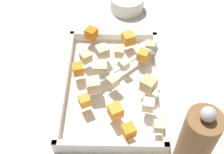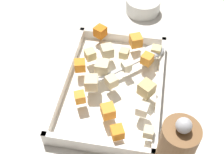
# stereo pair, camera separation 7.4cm
# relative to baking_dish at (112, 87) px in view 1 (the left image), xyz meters

# --- Properties ---
(ground_plane) EXTENTS (4.00, 4.00, 0.00)m
(ground_plane) POSITION_rel_baking_dish_xyz_m (-0.01, 0.01, -0.01)
(ground_plane) COLOR beige
(baking_dish) EXTENTS (0.37, 0.25, 0.04)m
(baking_dish) POSITION_rel_baking_dish_xyz_m (0.00, 0.00, 0.00)
(baking_dish) COLOR white
(baking_dish) RESTS_ON ground_plane
(carrot_chunk_near_right) EXTENTS (0.04, 0.04, 0.03)m
(carrot_chunk_near_right) POSITION_rel_baking_dish_xyz_m (-0.16, -0.06, 0.05)
(carrot_chunk_near_right) COLOR orange
(carrot_chunk_near_right) RESTS_ON baking_dish
(carrot_chunk_under_handle) EXTENTS (0.03, 0.03, 0.03)m
(carrot_chunk_under_handle) POSITION_rel_baking_dish_xyz_m (-0.02, -0.09, 0.04)
(carrot_chunk_under_handle) COLOR orange
(carrot_chunk_under_handle) RESTS_ON baking_dish
(carrot_chunk_center) EXTENTS (0.04, 0.04, 0.03)m
(carrot_chunk_center) POSITION_rel_baking_dish_xyz_m (0.15, 0.04, 0.04)
(carrot_chunk_center) COLOR orange
(carrot_chunk_center) RESTS_ON baking_dish
(carrot_chunk_heap_top) EXTENTS (0.04, 0.04, 0.03)m
(carrot_chunk_heap_top) POSITION_rel_baking_dish_xyz_m (-0.07, 0.08, 0.04)
(carrot_chunk_heap_top) COLOR orange
(carrot_chunk_heap_top) RESTS_ON baking_dish
(carrot_chunk_back_center) EXTENTS (0.04, 0.04, 0.03)m
(carrot_chunk_back_center) POSITION_rel_baking_dish_xyz_m (-0.14, 0.04, 0.05)
(carrot_chunk_back_center) COLOR orange
(carrot_chunk_back_center) RESTS_ON baking_dish
(carrot_chunk_near_spoon) EXTENTS (0.04, 0.04, 0.03)m
(carrot_chunk_near_spoon) POSITION_rel_baking_dish_xyz_m (0.11, 0.01, 0.05)
(carrot_chunk_near_spoon) COLOR orange
(carrot_chunk_near_spoon) RESTS_ON baking_dish
(carrot_chunk_front_center) EXTENTS (0.03, 0.03, 0.02)m
(carrot_chunk_front_center) POSITION_rel_baking_dish_xyz_m (0.08, -0.06, 0.04)
(carrot_chunk_front_center) COLOR orange
(carrot_chunk_front_center) RESTS_ON baking_dish
(potato_chunk_far_right) EXTENTS (0.05, 0.05, 0.03)m
(potato_chunk_far_right) POSITION_rel_baking_dish_xyz_m (0.03, 0.09, 0.05)
(potato_chunk_far_right) COLOR tan
(potato_chunk_far_right) RESTS_ON baking_dish
(potato_chunk_mid_right) EXTENTS (0.02, 0.02, 0.02)m
(potato_chunk_mid_right) POSITION_rel_baking_dish_xyz_m (0.14, 0.10, 0.04)
(potato_chunk_mid_right) COLOR beige
(potato_chunk_mid_right) RESTS_ON baking_dish
(potato_chunk_far_left) EXTENTS (0.04, 0.04, 0.03)m
(potato_chunk_far_left) POSITION_rel_baking_dish_xyz_m (0.03, -0.05, 0.05)
(potato_chunk_far_left) COLOR beige
(potato_chunk_far_left) RESTS_ON baking_dish
(potato_chunk_corner_nw) EXTENTS (0.03, 0.03, 0.02)m
(potato_chunk_corner_nw) POSITION_rel_baking_dish_xyz_m (-0.09, 0.02, 0.04)
(potato_chunk_corner_nw) COLOR #E0CC89
(potato_chunk_corner_nw) RESTS_ON baking_dish
(potato_chunk_corner_se) EXTENTS (0.04, 0.04, 0.03)m
(potato_chunk_corner_se) POSITION_rel_baking_dish_xyz_m (-0.08, -0.03, 0.05)
(potato_chunk_corner_se) COLOR beige
(potato_chunk_corner_se) RESTS_ON baking_dish
(potato_chunk_near_left) EXTENTS (0.03, 0.03, 0.03)m
(potato_chunk_near_left) POSITION_rel_baking_dish_xyz_m (-0.02, -0.03, 0.05)
(potato_chunk_near_left) COLOR beige
(potato_chunk_near_left) RESTS_ON baking_dish
(potato_chunk_corner_ne) EXTENTS (0.04, 0.04, 0.03)m
(potato_chunk_corner_ne) POSITION_rel_baking_dish_xyz_m (0.02, 0.00, 0.04)
(potato_chunk_corner_ne) COLOR beige
(potato_chunk_corner_ne) RESTS_ON baking_dish
(potato_chunk_mid_left) EXTENTS (0.04, 0.04, 0.03)m
(potato_chunk_mid_left) POSITION_rel_baking_dish_xyz_m (-0.07, -0.07, 0.04)
(potato_chunk_mid_left) COLOR #E0CC89
(potato_chunk_mid_left) RESTS_ON baking_dish
(potato_chunk_rim_edge) EXTENTS (0.03, 0.03, 0.03)m
(potato_chunk_rim_edge) POSITION_rel_baking_dish_xyz_m (-0.11, 0.10, 0.04)
(potato_chunk_rim_edge) COLOR #E0CC89
(potato_chunk_rim_edge) RESTS_ON baking_dish
(parsnip_chunk_heap_side) EXTENTS (0.03, 0.03, 0.03)m
(parsnip_chunk_heap_side) POSITION_rel_baking_dish_xyz_m (0.09, 0.09, 0.04)
(parsnip_chunk_heap_side) COLOR silver
(parsnip_chunk_heap_side) RESTS_ON baking_dish
(parsnip_chunk_corner_sw) EXTENTS (0.03, 0.03, 0.02)m
(parsnip_chunk_corner_sw) POSITION_rel_baking_dish_xyz_m (-0.04, 0.03, 0.04)
(parsnip_chunk_corner_sw) COLOR beige
(parsnip_chunk_corner_sw) RESTS_ON baking_dish
(serving_spoon) EXTENTS (0.19, 0.20, 0.02)m
(serving_spoon) POSITION_rel_baking_dish_xyz_m (-0.10, 0.08, 0.04)
(serving_spoon) COLOR silver
(serving_spoon) RESTS_ON baking_dish
(pepper_mill) EXTENTS (0.06, 0.06, 0.26)m
(pepper_mill) POSITION_rel_baking_dish_xyz_m (0.24, 0.15, 0.11)
(pepper_mill) COLOR brown
(pepper_mill) RESTS_ON ground_plane
(small_prep_bowl) EXTENTS (0.11, 0.11, 0.05)m
(small_prep_bowl) POSITION_rel_baking_dish_xyz_m (-0.35, 0.04, 0.01)
(small_prep_bowl) COLOR silver
(small_prep_bowl) RESTS_ON ground_plane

